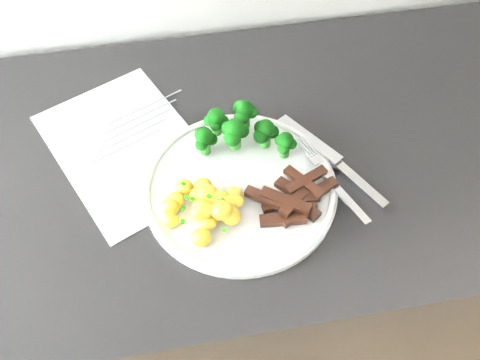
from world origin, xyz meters
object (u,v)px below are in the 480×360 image
Objects in this scene: counter at (241,278)px; broccoli at (240,129)px; knife at (345,171)px; recipe_paper at (127,147)px; fork at (333,182)px; plate at (240,188)px; beef_strips at (295,199)px; potatoes at (208,206)px.

broccoli is (0.00, 0.02, 0.52)m from counter.
recipe_paper is at bearing 161.18° from knife.
broccoli is 0.76× the size of knife.
fork is at bearing -40.06° from broccoli.
fork reaches higher than plate.
broccoli is (0.19, -0.04, 0.05)m from recipe_paper.
plate is 0.10m from broccoli.
plate is at bearing 170.87° from fork.
broccoli reaches higher than fork.
plate is (-0.01, -0.07, 0.48)m from counter.
beef_strips is at bearing -64.81° from broccoli.
counter is 19.39× the size of potatoes.
plate reaches higher than counter.
fork is at bearing 17.78° from beef_strips.
fork is at bearing -9.13° from plate.
broccoli reaches higher than potatoes.
broccoli is 0.15m from potatoes.
plate is at bearing -102.48° from counter.
counter is at bearing 119.40° from beef_strips.
recipe_paper is 0.30m from beef_strips.
broccoli is at bearing 59.80° from potatoes.
beef_strips reaches higher than counter.
recipe_paper is at bearing 146.32° from beef_strips.
recipe_paper is 2.92× the size of potatoes.
fork is (0.15, -0.02, 0.01)m from plate.
knife is (0.10, 0.05, -0.01)m from beef_strips.
counter is 11.71× the size of knife.
counter is 6.64× the size of recipe_paper.
plate is at bearing 149.63° from beef_strips.
recipe_paper is 0.37m from knife.
potatoes is at bearing -169.96° from knife.
knife is at bearing -18.82° from recipe_paper.
recipe_paper reaches higher than counter.
broccoli is 1.27× the size of potatoes.
fork reaches higher than recipe_paper.
beef_strips reaches higher than fork.
beef_strips is at bearing -33.68° from recipe_paper.
knife is at bearing 26.72° from beef_strips.
beef_strips is 0.11m from knife.
counter is at bearing 55.58° from potatoes.
beef_strips is (0.25, -0.17, 0.02)m from recipe_paper.
potatoes is 0.24m from knife.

